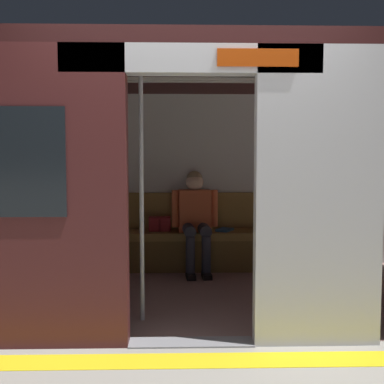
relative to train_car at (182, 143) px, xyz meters
name	(u,v)px	position (x,y,z in m)	size (l,w,h in m)	color
ground_plane	(191,343)	(-0.06, 1.20, -1.49)	(60.00, 60.00, 0.00)	gray
platform_edge_strip	(192,360)	(-0.06, 1.50, -1.49)	(8.00, 0.24, 0.01)	yellow
train_car	(182,143)	(0.00, 0.00, 0.00)	(6.40, 2.75, 2.26)	silver
bench_seat	(187,241)	(-0.06, -1.04, -1.14)	(2.44, 0.44, 0.47)	olive
person_seated	(195,214)	(-0.16, -0.99, -0.81)	(0.55, 0.69, 1.20)	#CC5933
handbag	(160,224)	(0.27, -1.11, -0.94)	(0.26, 0.15, 0.17)	maroon
book	(225,230)	(-0.51, -1.08, -1.01)	(0.15, 0.22, 0.03)	#26598C
grab_pole_door	(142,194)	(0.34, 0.71, -0.43)	(0.04, 0.04, 2.12)	silver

